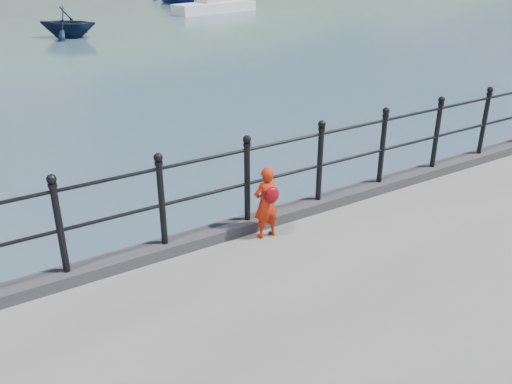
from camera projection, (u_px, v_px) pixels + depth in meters
ground at (206, 298)px, 7.62m from camera, size 600.00×600.00×0.00m
kerb at (208, 236)px, 7.06m from camera, size 60.00×0.30×0.15m
railing at (206, 183)px, 6.74m from camera, size 18.11×0.11×1.20m
far_shore at (24, 16)px, 220.05m from camera, size 830.00×200.00×156.00m
child at (266, 202)px, 6.98m from camera, size 0.36×0.30×0.99m
launch_navy at (67, 22)px, 28.08m from camera, size 3.99×3.94×1.59m
sailboat_near at (215, 8)px, 38.54m from camera, size 6.47×2.72×8.62m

